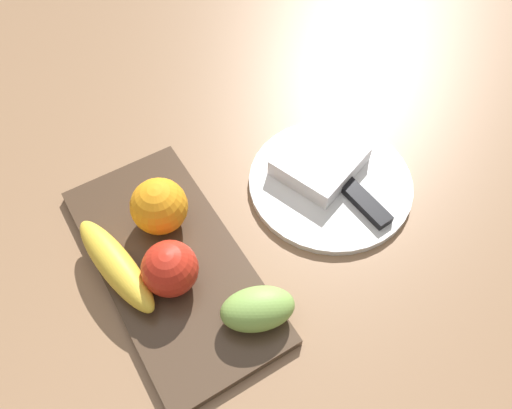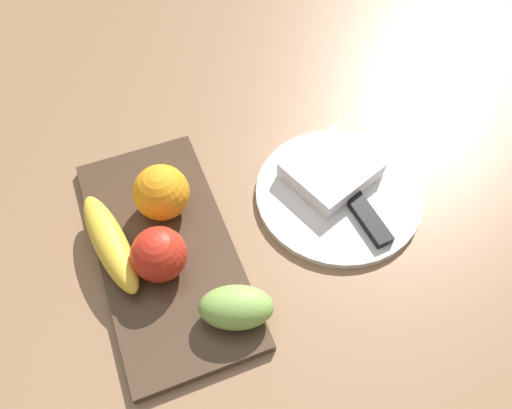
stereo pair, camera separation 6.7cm
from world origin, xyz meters
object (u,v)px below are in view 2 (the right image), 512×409
object	(u,v)px
apple	(159,254)
dinner_plate	(338,194)
banana	(110,243)
grape_bunch	(236,307)
fruit_tray	(167,249)
folded_napkin	(331,170)
knife	(361,209)
orange_near_apple	(161,192)

from	to	relation	value
apple	dinner_plate	size ratio (longest dim) A/B	0.30
dinner_plate	banana	bearing A→B (deg)	86.63
grape_bunch	banana	bearing A→B (deg)	39.92
fruit_tray	folded_napkin	xyz separation A→B (m)	(0.03, -0.25, 0.02)
apple	grape_bunch	world-z (taller)	apple
apple	grape_bunch	distance (m)	0.11
knife	folded_napkin	bearing A→B (deg)	6.44
fruit_tray	banana	size ratio (longest dim) A/B	2.17
apple	dinner_plate	bearing A→B (deg)	-83.76
apple	orange_near_apple	world-z (taller)	orange_near_apple
fruit_tray	grape_bunch	size ratio (longest dim) A/B	3.98
dinner_plate	folded_napkin	xyz separation A→B (m)	(0.03, 0.00, 0.02)
banana	knife	xyz separation A→B (m)	(-0.06, -0.33, -0.02)
apple	grape_bunch	xyz separation A→B (m)	(-0.09, -0.06, -0.01)
apple	knife	xyz separation A→B (m)	(-0.01, -0.27, -0.03)
dinner_plate	folded_napkin	bearing A→B (deg)	0.00
fruit_tray	banana	bearing A→B (deg)	74.17
apple	dinner_plate	distance (m)	0.27
apple	fruit_tray	bearing A→B (deg)	-23.66
orange_near_apple	folded_napkin	world-z (taller)	orange_near_apple
grape_bunch	dinner_plate	size ratio (longest dim) A/B	0.38
fruit_tray	banana	distance (m)	0.07
knife	grape_bunch	bearing A→B (deg)	107.15
fruit_tray	folded_napkin	bearing A→B (deg)	-83.33
banana	grape_bunch	world-z (taller)	grape_bunch
apple	orange_near_apple	xyz separation A→B (m)	(0.09, -0.03, 0.00)
fruit_tray	apple	world-z (taller)	apple
knife	apple	bearing A→B (deg)	83.40
fruit_tray	dinner_plate	xyz separation A→B (m)	(0.00, -0.25, -0.00)
banana	grape_bunch	distance (m)	0.18
banana	fruit_tray	bearing A→B (deg)	-114.62
fruit_tray	orange_near_apple	xyz separation A→B (m)	(0.06, -0.01, 0.04)
grape_bunch	dinner_plate	bearing A→B (deg)	-58.16
apple	banana	distance (m)	0.07
fruit_tray	apple	bearing A→B (deg)	156.34
orange_near_apple	grape_bunch	distance (m)	0.18
grape_bunch	fruit_tray	bearing A→B (deg)	23.21
fruit_tray	dinner_plate	world-z (taller)	fruit_tray
apple	dinner_plate	world-z (taller)	apple
dinner_plate	knife	size ratio (longest dim) A/B	1.28
orange_near_apple	banana	bearing A→B (deg)	116.26
orange_near_apple	folded_napkin	bearing A→B (deg)	-97.01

